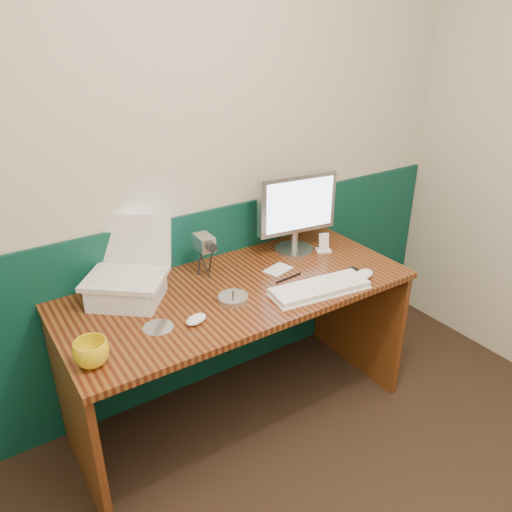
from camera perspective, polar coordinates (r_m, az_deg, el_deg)
back_wall at (r=2.31m, az=-10.83°, el=9.97°), size 3.50×0.04×2.50m
wainscot at (r=2.60m, az=-9.37°, el=-6.15°), size 3.48×0.02×1.00m
desk at (r=2.47m, az=-1.95°, el=-11.22°), size 1.60×0.70×0.75m
laptop_riser at (r=2.21m, az=-14.52°, el=-3.86°), size 0.37×0.37×0.10m
laptop at (r=2.13m, az=-15.07°, el=0.48°), size 0.41×0.40×0.27m
monitor at (r=2.54m, az=4.51°, el=4.85°), size 0.43×0.17×0.42m
keyboard at (r=2.25m, az=7.29°, el=-3.73°), size 0.46×0.21×0.03m
mouse_right at (r=2.39m, az=12.18°, el=-2.07°), size 0.13×0.09×0.04m
mouse_left at (r=2.03m, az=-6.86°, el=-7.19°), size 0.11×0.09×0.03m
mug at (r=1.87m, az=-18.30°, el=-10.49°), size 0.15×0.15×0.10m
camcorder at (r=2.35m, az=-5.86°, el=-0.09°), size 0.09×0.13×0.19m
cd_spindle at (r=2.16m, az=-2.64°, el=-4.90°), size 0.13×0.13×0.03m
cd_loose_a at (r=2.03m, az=-11.11°, el=-8.00°), size 0.12×0.12×0.00m
pen at (r=2.34m, az=3.76°, el=-2.50°), size 0.15×0.02×0.01m
papers at (r=2.42m, az=2.55°, el=-1.54°), size 0.15×0.12×0.00m
dock at (r=2.63m, az=7.69°, el=0.66°), size 0.09×0.08×0.01m
music_player at (r=2.61m, az=7.76°, el=1.66°), size 0.06×0.04×0.09m
pda at (r=2.42m, az=11.45°, el=-1.95°), size 0.08×0.12×0.01m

